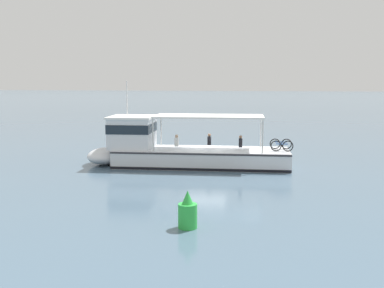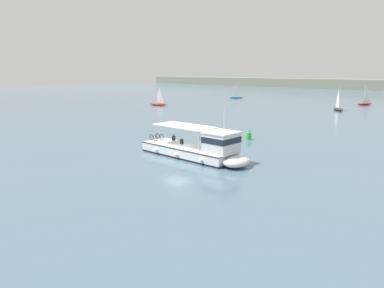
{
  "view_description": "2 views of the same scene",
  "coord_description": "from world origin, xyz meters",
  "px_view_note": "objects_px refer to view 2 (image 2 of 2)",
  "views": [
    {
      "loc": [
        -3.96,
        28.81,
        5.35
      ],
      "look_at": [
        0.79,
        1.13,
        1.4
      ],
      "focal_mm": 42.51,
      "sensor_mm": 36.0,
      "label": 1
    },
    {
      "loc": [
        25.93,
        -22.7,
        8.6
      ],
      "look_at": [
        0.79,
        1.13,
        1.4
      ],
      "focal_mm": 32.47,
      "sensor_mm": 36.0,
      "label": 2
    }
  ],
  "objects_px": {
    "ferry_main": "(199,149)",
    "sailboat_horizon_west": "(158,103)",
    "sailboat_off_bow": "(236,97)",
    "channel_buoy": "(249,135)",
    "sailboat_mid_channel": "(338,108)",
    "sailboat_far_right": "(365,103)"
  },
  "relations": [
    {
      "from": "sailboat_off_bow",
      "to": "sailboat_far_right",
      "type": "distance_m",
      "value": 39.67
    },
    {
      "from": "ferry_main",
      "to": "sailboat_horizon_west",
      "type": "relative_size",
      "value": 2.4
    },
    {
      "from": "sailboat_horizon_west",
      "to": "sailboat_off_bow",
      "type": "xyz_separation_m",
      "value": [
        -2.19,
        34.74,
        0.0
      ]
    },
    {
      "from": "sailboat_horizon_west",
      "to": "channel_buoy",
      "type": "height_order",
      "value": "sailboat_horizon_west"
    },
    {
      "from": "sailboat_off_bow",
      "to": "channel_buoy",
      "type": "relative_size",
      "value": 3.86
    },
    {
      "from": "sailboat_off_bow",
      "to": "sailboat_far_right",
      "type": "xyz_separation_m",
      "value": [
        39.27,
        5.64,
        0.0
      ]
    },
    {
      "from": "sailboat_mid_channel",
      "to": "channel_buoy",
      "type": "height_order",
      "value": "sailboat_mid_channel"
    },
    {
      "from": "sailboat_mid_channel",
      "to": "sailboat_far_right",
      "type": "relative_size",
      "value": 1.0
    },
    {
      "from": "ferry_main",
      "to": "sailboat_mid_channel",
      "type": "relative_size",
      "value": 2.4
    },
    {
      "from": "sailboat_off_bow",
      "to": "ferry_main",
      "type": "bearing_deg",
      "value": -53.06
    },
    {
      "from": "sailboat_far_right",
      "to": "ferry_main",
      "type": "bearing_deg",
      "value": -81.21
    },
    {
      "from": "sailboat_off_bow",
      "to": "sailboat_far_right",
      "type": "relative_size",
      "value": 1.0
    },
    {
      "from": "sailboat_far_right",
      "to": "channel_buoy",
      "type": "xyz_separation_m",
      "value": [
        8.37,
        -60.97,
        0.03
      ]
    },
    {
      "from": "sailboat_mid_channel",
      "to": "channel_buoy",
      "type": "xyz_separation_m",
      "value": [
        7.32,
        -42.54,
        0.03
      ]
    },
    {
      "from": "ferry_main",
      "to": "sailboat_horizon_west",
      "type": "bearing_deg",
      "value": 146.12
    },
    {
      "from": "ferry_main",
      "to": "sailboat_off_bow",
      "type": "bearing_deg",
      "value": 126.94
    },
    {
      "from": "sailboat_mid_channel",
      "to": "sailboat_far_right",
      "type": "xyz_separation_m",
      "value": [
        -1.05,
        18.42,
        0.0
      ]
    },
    {
      "from": "sailboat_far_right",
      "to": "sailboat_horizon_west",
      "type": "bearing_deg",
      "value": -132.56
    },
    {
      "from": "channel_buoy",
      "to": "sailboat_horizon_west",
      "type": "bearing_deg",
      "value": 155.62
    },
    {
      "from": "sailboat_off_bow",
      "to": "channel_buoy",
      "type": "xyz_separation_m",
      "value": [
        47.64,
        -55.33,
        0.03
      ]
    },
    {
      "from": "sailboat_horizon_west",
      "to": "sailboat_mid_channel",
      "type": "bearing_deg",
      "value": 29.93
    },
    {
      "from": "sailboat_mid_channel",
      "to": "sailboat_off_bow",
      "type": "height_order",
      "value": "same"
    }
  ]
}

